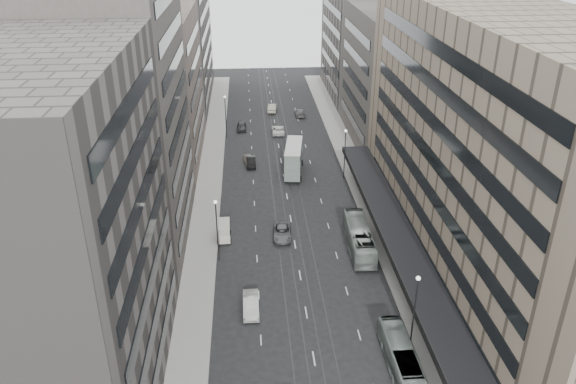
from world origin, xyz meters
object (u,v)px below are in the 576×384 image
object	(u,v)px
bus_near	(400,357)
pedestrian	(459,360)
bus_far	(359,238)
double_decker	(294,158)
sedan_2	(282,232)
panel_van	(224,230)
sedan_1	(251,305)

from	to	relation	value
bus_near	pedestrian	world-z (taller)	bus_near
bus_far	double_decker	world-z (taller)	double_decker
bus_near	sedan_2	size ratio (longest dim) A/B	1.92
panel_van	sedan_1	xyz separation A→B (m)	(3.29, -15.32, -0.48)
bus_far	pedestrian	distance (m)	22.33
bus_near	panel_van	size ratio (longest dim) A/B	2.63
sedan_1	panel_van	bearing A→B (deg)	101.83
bus_far	sedan_2	distance (m)	10.26
bus_near	sedan_1	bearing A→B (deg)	-34.93
pedestrian	panel_van	bearing A→B (deg)	-78.02
double_decker	pedestrian	xyz separation A→B (m)	(11.61, -45.80, -1.61)
bus_far	sedan_2	xyz separation A→B (m)	(-9.55, 3.63, -0.90)
panel_van	sedan_1	bearing A→B (deg)	-79.05
bus_far	panel_van	bearing A→B (deg)	-10.28
sedan_2	sedan_1	bearing A→B (deg)	-102.63
bus_far	sedan_2	world-z (taller)	bus_far
bus_far	pedestrian	world-z (taller)	bus_far
double_decker	panel_van	world-z (taller)	double_decker
bus_far	sedan_2	size ratio (longest dim) A/B	2.28
sedan_1	pedestrian	xyz separation A→B (m)	(19.23, -10.13, 0.27)
bus_far	panel_van	size ratio (longest dim) A/B	3.12
pedestrian	sedan_1	bearing A→B (deg)	-57.31
panel_van	pedestrian	size ratio (longest dim) A/B	2.02
bus_near	sedan_2	bearing A→B (deg)	-69.25
sedan_1	bus_near	bearing A→B (deg)	-35.17
bus_near	bus_far	distance (m)	21.18
bus_near	sedan_1	world-z (taller)	bus_near
double_decker	sedan_1	xyz separation A→B (m)	(-7.63, -35.67, -1.88)
double_decker	panel_van	bearing A→B (deg)	-110.35
bus_near	pedestrian	size ratio (longest dim) A/B	5.31
double_decker	pedestrian	size ratio (longest dim) A/B	5.10
double_decker	panel_van	size ratio (longest dim) A/B	2.53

